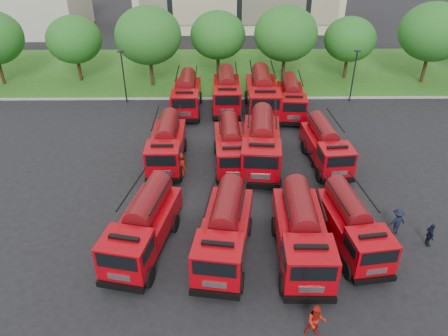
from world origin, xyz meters
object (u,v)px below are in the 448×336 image
object	(u,v)px
fire_truck_6	(261,143)
fire_truck_11	(291,98)
firefighter_2	(427,245)
fire_truck_5	(231,146)
fire_truck_1	(224,231)
fire_truck_4	(167,144)
fire_truck_2	(302,233)
fire_truck_9	(227,91)
firefighter_4	(181,176)
fire_truck_10	(262,94)
firefighter_3	(394,233)
firefighter_0	(287,275)
fire_truck_3	(352,225)
fire_truck_8	(187,94)
firefighter_5	(315,167)
firefighter_1	(314,334)
fire_truck_7	(326,145)
fire_truck_0	(143,226)

from	to	relation	value
fire_truck_6	fire_truck_11	world-z (taller)	fire_truck_6
firefighter_2	fire_truck_5	bearing A→B (deg)	55.08
fire_truck_1	fire_truck_11	world-z (taller)	fire_truck_1
fire_truck_4	fire_truck_2	bearing A→B (deg)	-50.49
fire_truck_2	fire_truck_9	size ratio (longest dim) A/B	1.04
fire_truck_5	firefighter_4	world-z (taller)	fire_truck_5
fire_truck_10	firefighter_3	xyz separation A→B (m)	(6.57, -17.42, -1.83)
fire_truck_1	firefighter_4	size ratio (longest dim) A/B	4.03
firefighter_0	firefighter_2	xyz separation A→B (m)	(8.48, 2.32, 0.00)
fire_truck_3	firefighter_3	bearing A→B (deg)	11.09
fire_truck_2	fire_truck_6	world-z (taller)	fire_truck_6
fire_truck_3	fire_truck_6	distance (m)	10.16
fire_truck_8	firefighter_0	world-z (taller)	fire_truck_8
fire_truck_9	firefighter_2	xyz separation A→B (m)	(11.38, -19.57, -1.65)
fire_truck_4	firefighter_3	world-z (taller)	fire_truck_4
fire_truck_5	firefighter_5	distance (m)	6.52
firefighter_4	firefighter_1	bearing A→B (deg)	159.15
firefighter_4	firefighter_5	bearing A→B (deg)	-131.99
fire_truck_2	firefighter_2	size ratio (longest dim) A/B	4.97
fire_truck_4	fire_truck_8	world-z (taller)	fire_truck_8
fire_truck_7	fire_truck_11	distance (m)	8.97
fire_truck_5	firefighter_1	distance (m)	15.72
fire_truck_6	firefighter_4	bearing A→B (deg)	-159.30
fire_truck_6	firefighter_3	distance (m)	11.14
fire_truck_0	fire_truck_1	size ratio (longest dim) A/B	1.00
firefighter_0	firefighter_5	world-z (taller)	firefighter_5
fire_truck_8	fire_truck_10	world-z (taller)	fire_truck_10
firefighter_5	fire_truck_6	bearing A→B (deg)	13.33
fire_truck_4	fire_truck_9	xyz separation A→B (m)	(4.65, 10.05, 0.06)
fire_truck_3	fire_truck_8	world-z (taller)	fire_truck_8
fire_truck_10	firefighter_0	xyz separation A→B (m)	(-0.35, -20.82, -1.83)
firefighter_1	fire_truck_5	bearing A→B (deg)	106.44
fire_truck_3	fire_truck_10	world-z (taller)	fire_truck_10
fire_truck_10	firefighter_5	xyz separation A→B (m)	(3.22, -9.78, -1.83)
fire_truck_11	fire_truck_1	bearing A→B (deg)	-105.27
firefighter_1	firefighter_3	xyz separation A→B (m)	(6.18, 7.11, 0.00)
firefighter_1	firefighter_2	size ratio (longest dim) A/B	1.23
fire_truck_11	firefighter_1	world-z (taller)	fire_truck_11
fire_truck_0	fire_truck_3	distance (m)	11.80
fire_truck_10	firefighter_5	bearing A→B (deg)	-70.96
fire_truck_10	firefighter_1	xyz separation A→B (m)	(0.39, -24.54, -1.83)
fire_truck_0	fire_truck_7	distance (m)	15.37
fire_truck_0	fire_truck_4	distance (m)	9.60
fire_truck_5	firefighter_3	distance (m)	12.73
fire_truck_7	firefighter_0	size ratio (longest dim) A/B	3.82
firefighter_1	firefighter_3	size ratio (longest dim) A/B	1.04
fire_truck_7	firefighter_0	xyz separation A→B (m)	(-4.31, -11.57, -1.52)
firefighter_4	firefighter_5	distance (m)	10.06
fire_truck_2	fire_truck_7	size ratio (longest dim) A/B	1.10
fire_truck_10	firefighter_2	distance (m)	20.29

